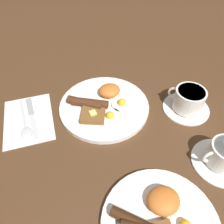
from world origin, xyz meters
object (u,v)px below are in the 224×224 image
Objects in this scene: breakfast_plate_near at (103,105)px; breakfast_plate_far at (160,224)px; knife at (32,115)px; teacup_far at (223,156)px; spoon at (26,129)px; teacup_near at (188,101)px.

breakfast_plate_far reaches higher than breakfast_plate_near.
breakfast_plate_far is at bearing 91.27° from breakfast_plate_near.
teacup_far is at bearing 51.02° from knife.
breakfast_plate_far reaches higher than spoon.
breakfast_plate_far is 1.74× the size of teacup_far.
breakfast_plate_far is 1.72× the size of teacup_near.
teacup_far reaches higher than breakfast_plate_far.
breakfast_plate_near is at bearing 89.84° from spoon.
teacup_far is (0.02, 0.20, -0.00)m from teacup_near.
breakfast_plate_far is 0.47m from knife.
teacup_near reaches higher than breakfast_plate_near.
breakfast_plate_far is at bearing 21.52° from teacup_far.
breakfast_plate_far is 0.38m from teacup_near.
breakfast_plate_near is 1.94× the size of teacup_near.
teacup_near is 0.50m from spoon.
breakfast_plate_near is 1.63× the size of knife.
teacup_near is at bearing -130.20° from breakfast_plate_far.
teacup_near is at bearing 160.60° from breakfast_plate_near.
teacup_near is at bearing 77.86° from spoon.
teacup_near is 0.88× the size of spoon.
knife is 0.06m from spoon.
breakfast_plate_far is (-0.01, 0.38, 0.00)m from breakfast_plate_near.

